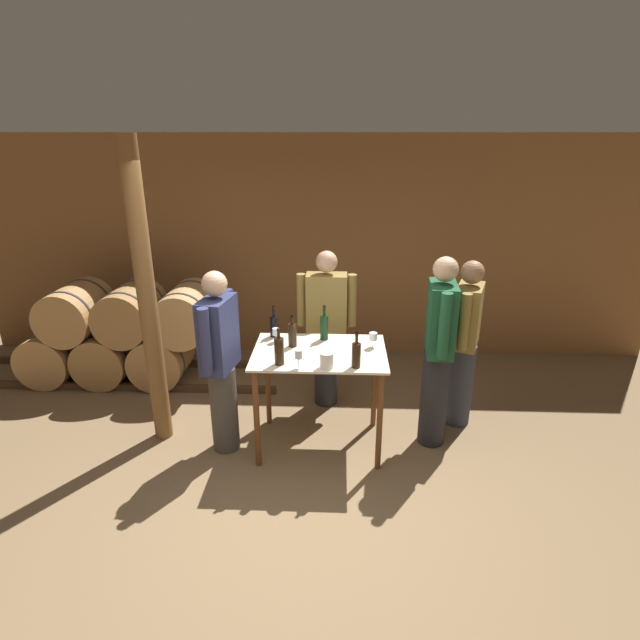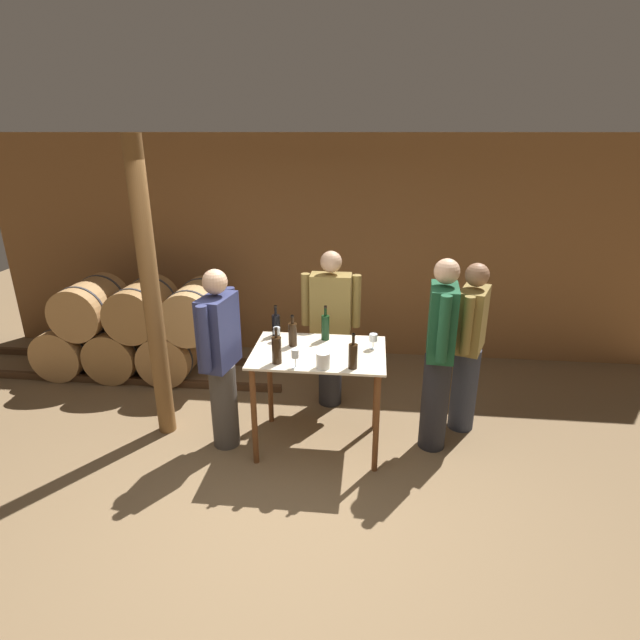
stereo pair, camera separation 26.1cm
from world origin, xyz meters
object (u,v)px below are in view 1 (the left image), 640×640
at_px(person_visitor_with_scarf, 465,341).
at_px(person_visitor_bearded, 326,326).
at_px(wine_bottle_far_left, 274,325).
at_px(person_visitor_near_door, 438,350).
at_px(wine_bottle_right, 324,327).
at_px(ice_bucket, 327,360).
at_px(wooden_post, 147,301).
at_px(wine_bottle_center, 292,334).
at_px(wine_glass_near_center, 299,355).
at_px(wine_bottle_far_right, 356,354).
at_px(wine_glass_near_left, 276,332).
at_px(wine_glass_near_right, 373,337).
at_px(person_host, 220,360).
at_px(wine_bottle_left, 279,351).

xyz_separation_m(person_visitor_with_scarf, person_visitor_bearded, (-1.31, 0.33, -0.00)).
xyz_separation_m(wine_bottle_far_left, person_visitor_near_door, (1.46, -0.24, -0.11)).
bearing_deg(wine_bottle_right, ice_bucket, -86.16).
xyz_separation_m(wooden_post, wine_bottle_far_left, (1.05, 0.24, -0.31)).
xyz_separation_m(wooden_post, wine_bottle_center, (1.24, 0.02, -0.30)).
bearing_deg(wine_glass_near_center, person_visitor_with_scarf, 27.21).
relative_size(wine_bottle_center, wine_glass_near_center, 1.78).
height_order(wine_bottle_far_right, person_visitor_with_scarf, person_visitor_with_scarf).
height_order(wine_bottle_right, person_visitor_near_door, person_visitor_near_door).
distance_m(wine_glass_near_center, person_visitor_near_door, 1.26).
bearing_deg(wine_bottle_far_left, person_visitor_bearded, 43.67).
distance_m(person_visitor_with_scarf, person_visitor_near_door, 0.47).
xyz_separation_m(wooden_post, wine_glass_near_left, (1.08, 0.11, -0.32)).
distance_m(wooden_post, wine_bottle_far_right, 1.85).
distance_m(wine_bottle_far_right, wine_glass_near_right, 0.43).
height_order(person_host, person_visitor_near_door, person_visitor_near_door).
height_order(wine_bottle_far_left, person_visitor_near_door, person_visitor_near_door).
bearing_deg(wine_glass_near_right, wine_glass_near_center, -144.31).
xyz_separation_m(wine_glass_near_center, person_visitor_near_door, (1.18, 0.42, -0.12)).
relative_size(wine_bottle_left, wine_bottle_far_right, 1.04).
bearing_deg(person_visitor_near_door, wine_bottle_far_left, 170.85).
distance_m(wine_bottle_center, person_visitor_near_door, 1.28).
relative_size(wine_bottle_far_right, ice_bucket, 2.24).
relative_size(wooden_post, wine_bottle_far_right, 9.04).
relative_size(wine_bottle_right, wine_glass_near_left, 2.48).
bearing_deg(wooden_post, wine_bottle_far_left, 12.93).
distance_m(wine_bottle_left, person_visitor_with_scarf, 1.81).
bearing_deg(person_host, wine_bottle_right, 21.75).
xyz_separation_m(ice_bucket, person_visitor_bearded, (-0.03, 1.08, -0.14)).
height_order(wooden_post, wine_bottle_center, wooden_post).
distance_m(wine_glass_near_center, ice_bucket, 0.23).
distance_m(wine_bottle_center, wine_glass_near_right, 0.70).
bearing_deg(ice_bucket, wine_bottle_far_right, 5.53).
distance_m(wine_glass_near_center, person_visitor_with_scarf, 1.69).
height_order(wine_glass_near_center, person_visitor_with_scarf, person_visitor_with_scarf).
xyz_separation_m(wine_bottle_far_right, ice_bucket, (-0.23, -0.02, -0.04)).
distance_m(wine_bottle_far_left, person_visitor_bearded, 0.67).
distance_m(wine_bottle_left, ice_bucket, 0.39).
bearing_deg(wine_bottle_far_left, wine_glass_near_right, -13.45).
bearing_deg(wine_bottle_right, wine_glass_near_right, -20.27).
height_order(wine_bottle_right, ice_bucket, wine_bottle_right).
xyz_separation_m(wine_glass_near_left, wine_glass_near_center, (0.25, -0.53, 0.03)).
height_order(wine_glass_near_right, person_visitor_bearded, person_visitor_bearded).
relative_size(wooden_post, wine_glass_near_left, 20.76).
xyz_separation_m(wine_glass_near_right, ice_bucket, (-0.39, -0.42, -0.03)).
xyz_separation_m(wine_glass_near_center, person_visitor_bearded, (0.19, 1.10, -0.19)).
distance_m(wine_bottle_center, ice_bucket, 0.52).
distance_m(wine_bottle_right, person_host, 0.96).
height_order(wine_bottle_center, person_visitor_with_scarf, person_visitor_with_scarf).
xyz_separation_m(wine_bottle_far_left, person_visitor_bearded, (0.47, 0.45, -0.18)).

